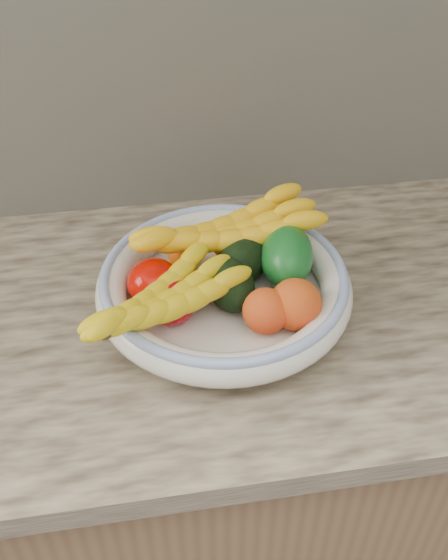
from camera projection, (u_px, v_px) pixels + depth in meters
kitchen_counter at (222, 456)px, 1.28m from camera, size 2.44×0.66×1.40m
fruit_bowl at (224, 286)px, 0.95m from camera, size 0.39×0.39×0.08m
clementine_back_left at (184, 255)px, 1.00m from camera, size 0.05×0.05×0.05m
clementine_back_right at (227, 246)px, 1.02m from camera, size 0.05×0.05×0.04m
tomato_left at (154, 283)px, 0.93m from camera, size 0.10×0.10×0.07m
tomato_near_left at (170, 301)px, 0.90m from camera, size 0.08×0.08×0.07m
avocado_center at (230, 285)px, 0.93m from camera, size 0.08×0.11×0.07m
avocado_right at (243, 258)px, 0.98m from camera, size 0.12×0.14×0.08m
green_mango at (286, 256)px, 0.96m from camera, size 0.12×0.14×0.11m
peach_front at (266, 311)px, 0.88m from camera, size 0.07×0.07×0.07m
peach_right at (295, 304)px, 0.89m from camera, size 0.08×0.08×0.08m
banana_bunch_back at (226, 236)px, 0.98m from camera, size 0.34×0.18×0.09m
banana_bunch_front at (163, 304)px, 0.87m from camera, size 0.29×0.26×0.08m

